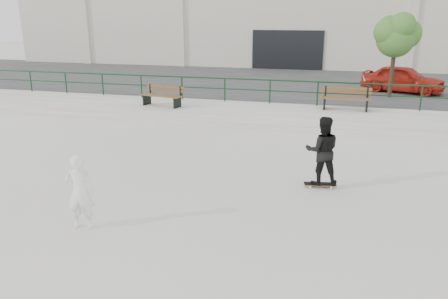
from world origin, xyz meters
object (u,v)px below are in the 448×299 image
(bench_left, at_px, (163,96))
(red_car, at_px, (403,79))
(bench_right, at_px, (346,99))
(seated_skater, at_px, (80,192))
(skateboard, at_px, (320,184))
(tree, at_px, (397,34))
(standing_skater, at_px, (322,151))

(bench_left, bearing_deg, red_car, 44.40)
(bench_right, height_order, seated_skater, seated_skater)
(skateboard, relative_size, seated_skater, 0.53)
(red_car, bearing_deg, skateboard, -173.57)
(tree, height_order, standing_skater, tree)
(seated_skater, bearing_deg, tree, -127.83)
(red_car, bearing_deg, seated_skater, 175.21)
(bench_left, distance_m, red_car, 11.87)
(bench_right, relative_size, skateboard, 2.43)
(bench_right, xyz_separation_m, tree, (2.00, 3.64, 2.39))
(standing_skater, distance_m, seated_skater, 5.66)
(standing_skater, bearing_deg, red_car, -114.84)
(skateboard, relative_size, standing_skater, 0.47)
(tree, relative_size, seated_skater, 2.47)
(bench_left, xyz_separation_m, red_car, (10.02, 6.36, 0.24))
(tree, distance_m, seated_skater, 16.38)
(skateboard, xyz_separation_m, seated_skater, (-4.45, -3.49, 0.69))
(skateboard, bearing_deg, standing_skater, 0.00)
(standing_skater, bearing_deg, bench_left, -53.32)
(bench_left, height_order, tree, tree)
(standing_skater, height_order, seated_skater, standing_skater)
(bench_right, height_order, red_car, red_car)
(tree, bearing_deg, red_car, 66.74)
(bench_right, distance_m, red_car, 5.82)
(tree, xyz_separation_m, seated_skater, (-6.96, -14.60, -2.57))
(standing_skater, bearing_deg, bench_right, -104.68)
(bench_right, relative_size, seated_skater, 1.27)
(red_car, bearing_deg, bench_right, 173.29)
(bench_left, height_order, skateboard, bench_left)
(red_car, xyz_separation_m, skateboard, (-3.17, -12.65, -1.09))
(seated_skater, bearing_deg, red_car, -127.62)
(red_car, bearing_deg, bench_left, 142.88)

